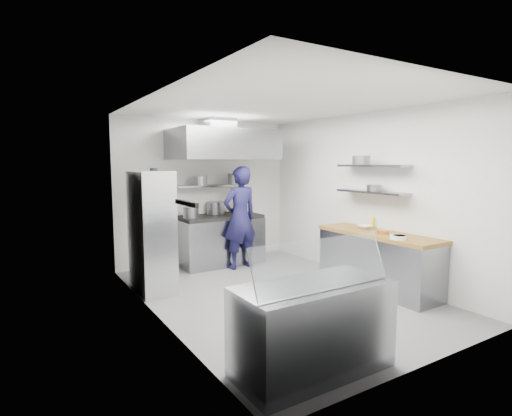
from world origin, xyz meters
TOP-DOWN VIEW (x-y plane):
  - floor at (0.00, 0.00)m, footprint 5.00×5.00m
  - ceiling at (0.00, 0.00)m, footprint 5.00×5.00m
  - wall_back at (0.00, 2.50)m, footprint 3.60×2.80m
  - wall_front at (0.00, -2.50)m, footprint 3.60×2.80m
  - wall_left at (-1.80, 0.00)m, footprint 2.80×5.00m
  - wall_right at (1.80, 0.00)m, footprint 2.80×5.00m
  - gas_range at (0.10, 2.10)m, footprint 1.60×0.80m
  - cooktop at (0.10, 2.10)m, footprint 1.57×0.78m
  - stock_pot_left at (-0.52, 2.05)m, footprint 0.29×0.29m
  - stock_pot_mid at (0.12, 2.32)m, footprint 0.36×0.36m
  - over_range_shelf at (0.10, 2.34)m, footprint 1.60×0.30m
  - shelf_pot_a at (-0.26, 2.18)m, footprint 0.26×0.26m
  - shelf_pot_b at (0.50, 2.17)m, footprint 0.33×0.33m
  - extractor_hood at (0.10, 1.93)m, footprint 1.90×1.15m
  - hood_duct at (0.10, 2.15)m, footprint 0.55×0.55m
  - red_firebox at (-1.25, 2.44)m, footprint 0.22×0.10m
  - chef at (0.29, 1.63)m, footprint 0.73×0.51m
  - wire_rack at (-1.53, 1.14)m, footprint 0.50×0.90m
  - rack_bin_a at (-1.53, 0.99)m, footprint 0.16×0.20m
  - rack_bin_b at (-1.53, 1.39)m, footprint 0.12×0.16m
  - rack_jar at (-1.48, 1.11)m, footprint 0.12×0.12m
  - knife_strip at (-1.78, -0.90)m, footprint 0.04×0.55m
  - prep_counter_base at (1.48, -0.60)m, footprint 0.62×2.00m
  - prep_counter_top at (1.48, -0.60)m, footprint 0.65×2.04m
  - plate_stack_a at (1.27, -1.14)m, footprint 0.22×0.22m
  - plate_stack_b at (1.27, -1.16)m, footprint 0.19×0.19m
  - copper_pan at (1.42, -0.74)m, footprint 0.18×0.18m
  - squeeze_bottle at (1.75, -0.23)m, footprint 0.06×0.06m
  - mixing_bowl at (1.56, -0.24)m, footprint 0.23×0.23m
  - wall_shelf_lower at (1.64, -0.30)m, footprint 0.30×1.30m
  - wall_shelf_upper at (1.64, -0.30)m, footprint 0.30×1.30m
  - shelf_pot_c at (1.61, -0.38)m, footprint 0.23×0.23m
  - shelf_pot_d at (1.48, -0.21)m, footprint 0.28×0.28m
  - display_case at (-0.98, -2.00)m, footprint 1.50×0.70m
  - display_glass at (-0.98, -2.12)m, footprint 1.47×0.19m

SIDE VIEW (x-z plane):
  - floor at x=0.00m, z-range 0.00..0.00m
  - prep_counter_base at x=1.48m, z-range 0.00..0.84m
  - display_case at x=-0.98m, z-range 0.00..0.85m
  - gas_range at x=0.10m, z-range 0.00..0.90m
  - rack_bin_a at x=-1.53m, z-range 0.71..0.89m
  - prep_counter_top at x=1.48m, z-range 0.84..0.90m
  - wire_rack at x=-1.53m, z-range 0.00..1.85m
  - mixing_bowl at x=1.56m, z-range 0.90..0.96m
  - cooktop at x=0.10m, z-range 0.90..0.96m
  - plate_stack_a at x=1.27m, z-range 0.90..0.96m
  - plate_stack_b at x=1.27m, z-range 0.90..0.96m
  - copper_pan at x=1.42m, z-range 0.90..0.96m
  - chef at x=0.29m, z-range 0.00..1.90m
  - squeeze_bottle at x=1.75m, z-range 0.90..1.08m
  - stock_pot_left at x=-0.52m, z-range 0.96..1.16m
  - display_glass at x=-0.98m, z-range 0.86..1.28m
  - stock_pot_mid at x=0.12m, z-range 0.96..1.20m
  - rack_bin_b at x=-1.53m, z-range 1.23..1.37m
  - wall_back at x=0.00m, z-range 1.39..1.41m
  - wall_front at x=0.00m, z-range 1.39..1.41m
  - wall_left at x=-1.80m, z-range 1.39..1.41m
  - wall_right at x=1.80m, z-range 1.39..1.41m
  - red_firebox at x=-1.25m, z-range 1.29..1.55m
  - wall_shelf_lower at x=1.64m, z-range 1.48..1.52m
  - over_range_shelf at x=0.10m, z-range 1.50..1.54m
  - knife_strip at x=-1.78m, z-range 1.53..1.57m
  - shelf_pot_c at x=1.61m, z-range 1.52..1.62m
  - shelf_pot_a at x=-0.26m, z-range 1.54..1.72m
  - shelf_pot_b at x=0.50m, z-range 1.54..1.76m
  - rack_jar at x=-1.48m, z-range 1.71..1.89m
  - wall_shelf_upper at x=1.64m, z-range 1.90..1.94m
  - shelf_pot_d at x=1.48m, z-range 1.94..2.08m
  - extractor_hood at x=0.10m, z-range 2.02..2.57m
  - hood_duct at x=0.10m, z-range 2.56..2.80m
  - ceiling at x=0.00m, z-range 2.80..2.80m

